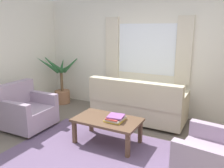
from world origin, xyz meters
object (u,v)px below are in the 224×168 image
couch (138,105)px  coffee_table (107,122)px  book_stack_on_table (115,118)px  potted_plant (61,84)px  armchair_left (26,110)px  armchair_right (219,159)px

couch → coffee_table: 1.12m
coffee_table → book_stack_on_table: 0.18m
book_stack_on_table → potted_plant: potted_plant is taller
armchair_left → couch: bearing=-55.6°
couch → armchair_right: couch is taller
book_stack_on_table → potted_plant: 2.62m
couch → book_stack_on_table: couch is taller
couch → coffee_table: size_ratio=1.73×
armchair_right → book_stack_on_table: (-1.57, 0.31, 0.13)m
book_stack_on_table → armchair_right: bearing=-11.3°
armchair_left → book_stack_on_table: armchair_left is taller
couch → book_stack_on_table: (0.05, -1.12, 0.11)m
armchair_right → coffee_table: armchair_right is taller
couch → book_stack_on_table: bearing=92.7°
couch → potted_plant: bearing=-6.0°
coffee_table → couch: bearing=84.9°
coffee_table → potted_plant: 2.49m
coffee_table → book_stack_on_table: (0.15, -0.00, 0.10)m
armchair_left → coffee_table: bearing=-85.3°
armchair_right → coffee_table: (-1.72, 0.32, 0.03)m
armchair_left → book_stack_on_table: size_ratio=2.77×
armchair_left → armchair_right: 3.43m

